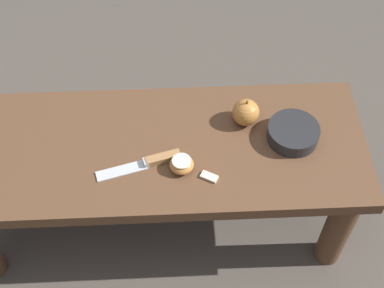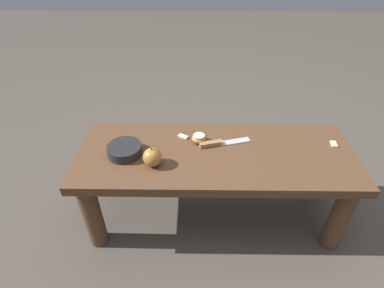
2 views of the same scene
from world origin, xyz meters
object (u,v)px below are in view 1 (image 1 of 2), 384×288
Objects in this scene: knife at (151,162)px; apple_whole at (246,112)px; wooden_bench at (156,163)px; apple_cut at (182,164)px; bowl at (293,133)px.

apple_whole reaches higher than knife.
wooden_bench is 0.11m from knife.
apple_whole is 0.24m from apple_cut.
wooden_bench is 18.03× the size of apple_cut.
bowl is at bearing 174.80° from knife.
apple_whole is (-0.25, -0.08, 0.12)m from wooden_bench.
knife is 3.53× the size of apple_cut.
apple_whole is (-0.26, -0.13, 0.03)m from knife.
bowl reaches higher than knife.
wooden_bench is 0.39m from bowl.
knife is at bearing 80.73° from wooden_bench.
bowl is at bearing -164.01° from apple_cut.
apple_whole reaches higher than wooden_bench.
knife is 0.39m from bowl.
apple_cut is at bearing 39.85° from apple_whole.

